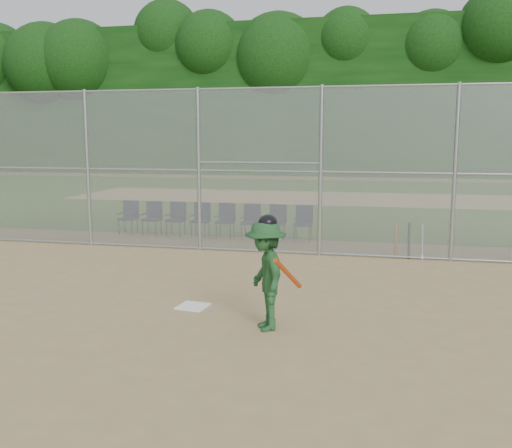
# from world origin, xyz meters

# --- Properties ---
(ground) EXTENTS (100.00, 100.00, 0.00)m
(ground) POSITION_xyz_m (0.00, 0.00, 0.00)
(ground) COLOR tan
(ground) RESTS_ON ground
(grass_strip) EXTENTS (100.00, 100.00, 0.00)m
(grass_strip) POSITION_xyz_m (0.00, 18.00, 0.01)
(grass_strip) COLOR #30601C
(grass_strip) RESTS_ON ground
(dirt_patch_far) EXTENTS (24.00, 24.00, 0.00)m
(dirt_patch_far) POSITION_xyz_m (0.00, 18.00, 0.01)
(dirt_patch_far) COLOR tan
(dirt_patch_far) RESTS_ON ground
(backstop_fence) EXTENTS (16.09, 0.09, 4.00)m
(backstop_fence) POSITION_xyz_m (0.00, 5.00, 2.07)
(backstop_fence) COLOR gray
(backstop_fence) RESTS_ON ground
(treeline) EXTENTS (81.00, 60.00, 11.00)m
(treeline) POSITION_xyz_m (0.00, 20.00, 5.50)
(treeline) COLOR black
(treeline) RESTS_ON ground
(home_plate) EXTENTS (0.53, 0.53, 0.02)m
(home_plate) POSITION_xyz_m (-0.60, 0.34, 0.01)
(home_plate) COLOR white
(home_plate) RESTS_ON ground
(batter_at_plate) EXTENTS (1.05, 1.35, 1.71)m
(batter_at_plate) POSITION_xyz_m (0.80, -0.47, 0.83)
(batter_at_plate) COLOR #1D4922
(batter_at_plate) RESTS_ON ground
(spare_bats) EXTENTS (0.66, 0.39, 0.82)m
(spare_bats) POSITION_xyz_m (3.08, 5.16, 0.41)
(spare_bats) COLOR #D84C14
(spare_bats) RESTS_ON ground
(chair_0) EXTENTS (0.54, 0.52, 0.96)m
(chair_0) POSITION_xyz_m (-4.80, 6.83, 0.48)
(chair_0) COLOR #0F1538
(chair_0) RESTS_ON ground
(chair_1) EXTENTS (0.54, 0.52, 0.96)m
(chair_1) POSITION_xyz_m (-4.06, 6.83, 0.48)
(chair_1) COLOR #0F1538
(chair_1) RESTS_ON ground
(chair_2) EXTENTS (0.54, 0.52, 0.96)m
(chair_2) POSITION_xyz_m (-3.33, 6.83, 0.48)
(chair_2) COLOR #0F1538
(chair_2) RESTS_ON ground
(chair_3) EXTENTS (0.54, 0.52, 0.96)m
(chair_3) POSITION_xyz_m (-2.59, 6.83, 0.48)
(chair_3) COLOR #0F1538
(chair_3) RESTS_ON ground
(chair_4) EXTENTS (0.54, 0.52, 0.96)m
(chair_4) POSITION_xyz_m (-1.86, 6.83, 0.48)
(chair_4) COLOR #0F1538
(chair_4) RESTS_ON ground
(chair_5) EXTENTS (0.54, 0.52, 0.96)m
(chair_5) POSITION_xyz_m (-1.12, 6.83, 0.48)
(chair_5) COLOR #0F1538
(chair_5) RESTS_ON ground
(chair_6) EXTENTS (0.54, 0.52, 0.96)m
(chair_6) POSITION_xyz_m (-0.39, 6.83, 0.48)
(chair_6) COLOR #0F1538
(chair_6) RESTS_ON ground
(chair_7) EXTENTS (0.54, 0.52, 0.96)m
(chair_7) POSITION_xyz_m (0.35, 6.83, 0.48)
(chair_7) COLOR #0F1538
(chair_7) RESTS_ON ground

